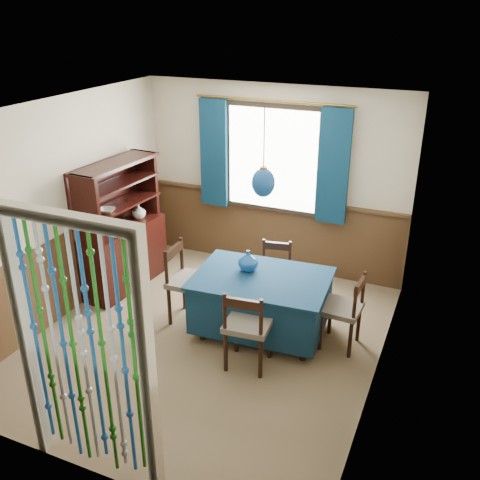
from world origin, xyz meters
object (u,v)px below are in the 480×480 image
at_px(bowl_shelf, 107,210).
at_px(sideboard, 122,244).
at_px(chair_far, 274,273).
at_px(vase_table, 248,261).
at_px(chair_right, 344,309).
at_px(chair_left, 188,281).
at_px(dining_table, 261,300).
at_px(pendant_lamp, 263,182).
at_px(vase_sideboard, 139,210).
at_px(chair_near, 247,326).

bearing_deg(bowl_shelf, sideboard, 101.26).
bearing_deg(chair_far, bowl_shelf, 6.77).
distance_m(sideboard, vase_table, 1.87).
bearing_deg(chair_right, vase_table, 92.95).
bearing_deg(vase_table, chair_right, 0.39).
relative_size(chair_left, chair_right, 1.10).
bearing_deg(dining_table, pendant_lamp, -127.87).
bearing_deg(bowl_shelf, chair_left, -5.13).
xyz_separation_m(chair_right, pendant_lamp, (-0.90, -0.11, 1.31)).
relative_size(chair_left, vase_table, 4.35).
height_order(chair_right, vase_table, vase_table).
relative_size(dining_table, chair_right, 1.79).
distance_m(chair_right, vase_sideboard, 2.97).
relative_size(sideboard, bowl_shelf, 8.11).
height_order(sideboard, pendant_lamp, pendant_lamp).
distance_m(chair_right, vase_table, 1.15).
distance_m(chair_left, chair_right, 1.78).
bearing_deg(pendant_lamp, bowl_shelf, 179.16).
height_order(chair_left, sideboard, sideboard).
bearing_deg(chair_near, chair_right, 36.88).
distance_m(pendant_lamp, vase_table, 0.99).
bearing_deg(chair_near, vase_table, 106.49).
distance_m(chair_far, chair_right, 1.10).
bearing_deg(chair_right, chair_far, 64.18).
distance_m(chair_left, pendant_lamp, 1.55).
height_order(dining_table, chair_left, chair_left).
height_order(chair_left, vase_table, chair_left).
distance_m(dining_table, vase_table, 0.45).
bearing_deg(chair_near, sideboard, 150.24).
bearing_deg(vase_table, sideboard, 172.82).
distance_m(dining_table, chair_left, 0.88).
bearing_deg(vase_table, chair_left, -166.10).
relative_size(chair_far, sideboard, 0.48).
relative_size(vase_table, bowl_shelf, 1.05).
xyz_separation_m(chair_left, chair_right, (1.77, 0.18, -0.04)).
bearing_deg(chair_far, dining_table, 86.03).
bearing_deg(chair_near, dining_table, 93.08).
bearing_deg(vase_sideboard, chair_left, -33.75).
bearing_deg(vase_sideboard, chair_near, -31.94).
xyz_separation_m(chair_left, pendant_lamp, (0.88, 0.07, 1.27)).
height_order(chair_near, chair_far, chair_near).
bearing_deg(chair_right, chair_near, 135.06).
relative_size(chair_far, pendant_lamp, 0.91).
xyz_separation_m(dining_table, bowl_shelf, (-1.98, 0.03, 0.75)).
xyz_separation_m(chair_left, sideboard, (-1.16, 0.40, 0.09)).
xyz_separation_m(chair_near, chair_right, (0.80, 0.73, -0.02)).
relative_size(dining_table, chair_left, 1.63).
bearing_deg(sideboard, vase_sideboard, 84.55).
height_order(dining_table, bowl_shelf, bowl_shelf).
height_order(vase_table, vase_sideboard, vase_sideboard).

